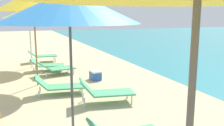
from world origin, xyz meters
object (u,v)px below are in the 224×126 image
Objects in this scene: lounger_farthest_inland at (47,64)px; umbrella_farthest at (29,13)px; lounger_third_shoreside at (105,91)px; umbrella_fourth at (33,1)px; lounger_fourth_shoreside at (56,68)px; cooler_box at (95,75)px; lounger_farthest_shoreside at (42,55)px; lounger_fourth_inland at (59,85)px; umbrella_third at (69,7)px.

umbrella_farthest is at bearing 131.45° from lounger_farthest_inland.
lounger_third_shoreside is 0.48× the size of umbrella_fourth.
lounger_fourth_shoreside is 2.79m from umbrella_farthest.
lounger_farthest_inland is at bearing 75.64° from umbrella_fourth.
umbrella_fourth reaches higher than cooler_box.
lounger_third_shoreside is 3.60m from umbrella_fourth.
umbrella_farthest reaches higher than lounger_third_shoreside.
cooler_box is at bearing -44.15° from lounger_farthest_inland.
lounger_fourth_shoreside is 1.00× the size of lounger_farthest_inland.
lounger_farthest_shoreside is 2.08m from lounger_farthest_inland.
lounger_fourth_inland is at bearing 140.01° from lounger_third_shoreside.
lounger_fourth_shoreside is at bearing 91.36° from lounger_fourth_inland.
lounger_third_shoreside is (1.11, 1.26, -2.04)m from umbrella_third.
lounger_third_shoreside is at bearing -89.59° from lounger_fourth_shoreside.
lounger_third_shoreside is 1.00× the size of lounger_fourth_inland.
lounger_fourth_shoreside is 2.42m from lounger_fourth_inland.
umbrella_farthest reaches higher than lounger_farthest_shoreside.
umbrella_third is 5.28m from lounger_fourth_shoreside.
umbrella_fourth is at bearing 95.82° from umbrella_third.
lounger_fourth_inland is 3.10× the size of cooler_box.
cooler_box is at bearing -70.58° from lounger_farthest_shoreside.
umbrella_fourth reaches higher than lounger_third_shoreside.
cooler_box is (1.15, -1.23, -0.11)m from lounger_fourth_shoreside.
lounger_farthest_inland is (0.53, -0.92, -2.03)m from umbrella_farthest.
lounger_fourth_inland is 1.86m from cooler_box.
lounger_farthest_shoreside is 4.36m from cooler_box.
lounger_third_shoreside is 1.53m from lounger_fourth_inland.
lounger_fourth_shoreside is at bearing -61.70° from lounger_farthest_inland.
umbrella_fourth is at bearing -179.68° from cooler_box.
lounger_farthest_shoreside is (-0.23, 2.91, 0.06)m from lounger_fourth_shoreside.
lounger_fourth_inland reaches higher than cooler_box.
lounger_farthest_shoreside is at bearing 64.59° from umbrella_farthest.
cooler_box is at bearing 47.34° from lounger_fourth_inland.
lounger_farthest_shoreside is (0.55, 4.15, -2.31)m from umbrella_fourth.
lounger_third_shoreside is 4.49m from lounger_farthest_inland.
umbrella_third is at bearing -113.48° from cooler_box.
umbrella_fourth reaches higher than lounger_farthest_inland.
lounger_farthest_inland is at bearing 124.35° from cooler_box.
lounger_farthest_inland is (-0.25, 0.82, 0.00)m from lounger_fourth_shoreside.
lounger_fourth_inland is (0.49, -1.16, -2.38)m from umbrella_fourth.
umbrella_third is 1.92× the size of lounger_fourth_shoreside.
umbrella_fourth is at bearing -96.60° from lounger_farthest_shoreside.
umbrella_third is at bearing -84.63° from lounger_fourth_inland.
lounger_farthest_inland is (-0.02, -2.08, -0.06)m from lounger_farthest_shoreside.
umbrella_fourth is 3.18m from lounger_farthest_inland.
umbrella_third is 5.76× the size of cooler_box.
lounger_farthest_inland is at bearing -89.62° from lounger_farthest_shoreside.
lounger_farthest_inland is at bearing 96.22° from lounger_fourth_shoreside.
umbrella_third is 2.05× the size of lounger_farthest_shoreside.
lounger_farthest_shoreside reaches higher than cooler_box.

